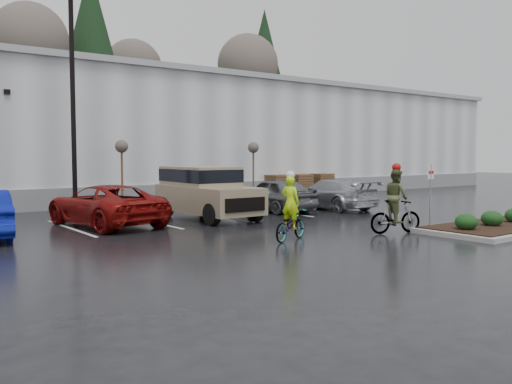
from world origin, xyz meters
TOP-DOWN VIEW (x-y plane):
  - ground at (0.00, 0.00)m, footprint 120.00×120.00m
  - warehouse at (0.00, 21.99)m, footprint 60.50×15.50m
  - wooded_ridge at (0.00, 45.00)m, footprint 80.00×25.00m
  - lamppost at (-4.00, 12.00)m, footprint 0.50×1.00m
  - sapling_mid at (-1.50, 13.00)m, footprint 0.60×0.60m
  - sapling_east at (6.00, 13.00)m, footprint 0.60×0.60m
  - pallet_stack_a at (8.50, 14.00)m, footprint 1.20×1.20m
  - pallet_stack_b at (10.20, 14.00)m, footprint 1.20×1.20m
  - pallet_stack_c at (12.00, 14.00)m, footprint 1.20×1.20m
  - shrub_a at (4.00, -1.00)m, footprint 0.70×0.70m
  - shrub_b at (5.50, -1.00)m, footprint 0.70×0.70m
  - fire_lane_sign at (3.80, 0.20)m, footprint 0.30×0.05m
  - car_red at (-4.28, 7.94)m, footprint 3.07×5.54m
  - suv_tan at (-0.28, 7.49)m, footprint 2.20×5.10m
  - car_grey at (3.58, 8.11)m, footprint 1.88×4.43m
  - car_far_silver at (6.25, 7.32)m, footprint 2.04×4.84m
  - cyclist_hivis at (-1.12, 1.50)m, footprint 1.79×1.17m
  - cyclist_olive at (2.48, 0.55)m, footprint 1.81×1.04m

SIDE VIEW (x-z plane):
  - ground at x=0.00m, z-range 0.00..0.00m
  - shrub_a at x=4.00m, z-range 0.15..0.67m
  - shrub_b at x=5.50m, z-range 0.15..0.67m
  - cyclist_hivis at x=-1.12m, z-range -0.38..1.68m
  - pallet_stack_a at x=8.50m, z-range 0.00..1.35m
  - pallet_stack_b at x=10.20m, z-range 0.00..1.35m
  - pallet_stack_c at x=12.00m, z-range 0.00..1.35m
  - car_far_silver at x=6.25m, z-range 0.00..1.39m
  - car_red at x=-4.28m, z-range 0.00..1.47m
  - car_grey at x=3.58m, z-range 0.00..1.49m
  - cyclist_olive at x=2.48m, z-range -0.30..1.96m
  - suv_tan at x=-0.28m, z-range 0.00..2.06m
  - fire_lane_sign at x=3.80m, z-range 0.31..2.51m
  - sapling_mid at x=-1.50m, z-range 1.13..4.33m
  - sapling_east at x=6.00m, z-range 1.13..4.33m
  - wooded_ridge at x=0.00m, z-range 0.00..6.00m
  - warehouse at x=0.00m, z-range 0.05..7.25m
  - lamppost at x=-4.00m, z-range 1.07..10.30m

